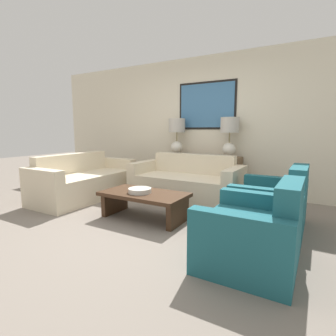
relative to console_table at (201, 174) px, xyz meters
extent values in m
plane|color=slate|center=(0.00, -2.03, -0.37)|extent=(20.00, 20.00, 0.00)
cube|color=beige|center=(0.00, 0.27, 0.96)|extent=(7.65, 0.10, 2.65)
cube|color=black|center=(0.00, 0.22, 1.33)|extent=(1.18, 0.01, 0.92)
cube|color=teal|center=(0.00, 0.21, 1.33)|extent=(1.10, 0.02, 0.84)
cube|color=brown|center=(0.00, 0.00, 0.00)|extent=(1.52, 0.39, 0.74)
cylinder|color=silver|center=(-0.54, 0.00, 0.38)|extent=(0.20, 0.20, 0.02)
sphere|color=silver|center=(-0.54, 0.00, 0.51)|extent=(0.24, 0.24, 0.24)
cylinder|color=#8C7A51|center=(-0.54, 0.00, 0.72)|extent=(0.02, 0.02, 0.18)
cylinder|color=#B2ADA3|center=(-0.54, 0.00, 0.95)|extent=(0.33, 0.33, 0.27)
cylinder|color=silver|center=(0.54, 0.00, 0.38)|extent=(0.20, 0.20, 0.02)
sphere|color=silver|center=(0.54, 0.00, 0.51)|extent=(0.24, 0.24, 0.24)
cylinder|color=#8C7A51|center=(0.54, 0.00, 0.72)|extent=(0.02, 0.02, 0.18)
cylinder|color=#B2ADA3|center=(0.54, 0.00, 0.95)|extent=(0.33, 0.33, 0.27)
cube|color=beige|center=(0.00, -0.78, -0.15)|extent=(1.54, 0.68, 0.45)
cube|color=beige|center=(0.00, -0.36, 0.03)|extent=(1.54, 0.18, 0.80)
cube|color=beige|center=(-0.86, -0.69, -0.05)|extent=(0.18, 0.86, 0.65)
cube|color=beige|center=(0.86, -0.69, -0.05)|extent=(0.18, 0.86, 0.65)
cube|color=beige|center=(-1.56, -1.42, -0.15)|extent=(0.68, 1.54, 0.45)
cube|color=beige|center=(-1.99, -1.42, 0.03)|extent=(0.18, 1.54, 0.80)
cube|color=beige|center=(-1.65, -2.28, -0.05)|extent=(0.86, 0.18, 0.65)
cube|color=beige|center=(-1.65, -0.56, -0.05)|extent=(0.86, 0.18, 0.65)
cube|color=#3D2616|center=(-0.09, -1.80, -0.02)|extent=(1.20, 0.64, 0.05)
cube|color=#3D2616|center=(-0.63, -1.80, -0.21)|extent=(0.07, 0.51, 0.32)
cube|color=#3D2616|center=(0.44, -1.80, -0.21)|extent=(0.07, 0.51, 0.32)
cylinder|color=beige|center=(-0.13, -1.85, 0.04)|extent=(0.32, 0.32, 0.06)
cube|color=#1E5B66|center=(1.38, -1.27, -0.16)|extent=(0.64, 0.68, 0.43)
cube|color=#1E5B66|center=(1.79, -1.27, 0.03)|extent=(0.18, 0.68, 0.81)
cube|color=#1E5B66|center=(1.47, -0.86, -0.08)|extent=(0.82, 0.14, 0.59)
cube|color=#1E5B66|center=(1.47, -1.68, -0.08)|extent=(0.82, 0.14, 0.59)
cube|color=#1E5B66|center=(1.38, -2.33, -0.16)|extent=(0.64, 0.68, 0.43)
cube|color=#1E5B66|center=(1.79, -2.33, 0.03)|extent=(0.18, 0.68, 0.81)
cube|color=#1E5B66|center=(1.47, -1.92, -0.08)|extent=(0.82, 0.14, 0.59)
cube|color=#1E5B66|center=(1.47, -2.74, -0.08)|extent=(0.82, 0.14, 0.59)
camera|label=1|loc=(1.97, -4.70, 0.87)|focal=28.00mm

